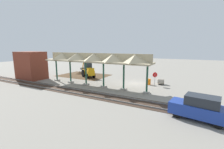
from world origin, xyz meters
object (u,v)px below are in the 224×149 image
object	(u,v)px
brick_utility_building	(31,65)
distant_parked_car	(199,108)
stop_sign	(155,76)
concrete_pipe	(161,82)
backhoe	(88,71)
traffic_barrel	(149,82)

from	to	relation	value
brick_utility_building	distant_parked_car	bearing A→B (deg)	171.59
stop_sign	concrete_pipe	xyz separation A→B (m)	(-0.73, -1.06, -0.99)
backhoe	concrete_pipe	xyz separation A→B (m)	(-13.61, -0.48, -0.82)
distant_parked_car	traffic_barrel	size ratio (longest dim) A/B	4.92
brick_utility_building	stop_sign	bearing A→B (deg)	-164.97
stop_sign	traffic_barrel	bearing A→B (deg)	-3.26
stop_sign	backhoe	world-z (taller)	backhoe
stop_sign	traffic_barrel	size ratio (longest dim) A/B	2.23
distant_parked_car	traffic_barrel	xyz separation A→B (m)	(6.40, -9.59, -0.53)
stop_sign	distant_parked_car	bearing A→B (deg)	120.00
backhoe	brick_utility_building	distance (m)	10.25
concrete_pipe	traffic_barrel	world-z (taller)	traffic_barrel
stop_sign	distant_parked_car	size ratio (longest dim) A/B	0.45
backhoe	distant_parked_car	size ratio (longest dim) A/B	1.14
stop_sign	backhoe	bearing A→B (deg)	-2.54
stop_sign	backhoe	distance (m)	12.90
backhoe	distant_parked_car	bearing A→B (deg)	151.20
backhoe	traffic_barrel	world-z (taller)	backhoe
backhoe	concrete_pipe	size ratio (longest dim) A/B	4.54
brick_utility_building	traffic_barrel	distance (m)	20.95
brick_utility_building	concrete_pipe	bearing A→B (deg)	-162.87
backhoe	brick_utility_building	bearing A→B (deg)	37.53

